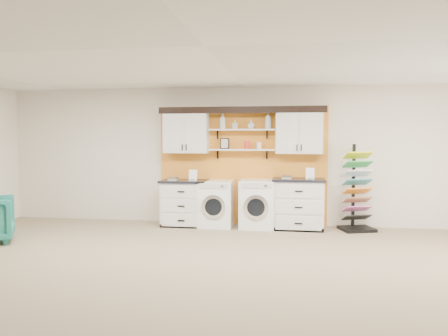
% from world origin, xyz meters
% --- Properties ---
extents(floor, '(10.00, 10.00, 0.00)m').
position_xyz_m(floor, '(0.00, 0.00, 0.00)').
color(floor, gray).
rests_on(floor, ground).
extents(ceiling, '(10.00, 10.00, 0.00)m').
position_xyz_m(ceiling, '(0.00, 0.00, 2.80)').
color(ceiling, white).
rests_on(ceiling, wall_back).
extents(wall_back, '(10.00, 0.00, 10.00)m').
position_xyz_m(wall_back, '(0.00, 4.00, 1.40)').
color(wall_back, beige).
rests_on(wall_back, floor).
extents(accent_panel, '(3.40, 0.07, 2.40)m').
position_xyz_m(accent_panel, '(0.00, 3.96, 1.20)').
color(accent_panel, orange).
rests_on(accent_panel, wall_back).
extents(upper_cabinet_left, '(0.90, 0.35, 0.84)m').
position_xyz_m(upper_cabinet_left, '(-1.13, 3.79, 1.88)').
color(upper_cabinet_left, white).
rests_on(upper_cabinet_left, wall_back).
extents(upper_cabinet_right, '(0.90, 0.35, 0.84)m').
position_xyz_m(upper_cabinet_right, '(1.13, 3.79, 1.88)').
color(upper_cabinet_right, white).
rests_on(upper_cabinet_right, wall_back).
extents(shelf_lower, '(1.32, 0.28, 0.03)m').
position_xyz_m(shelf_lower, '(0.00, 3.80, 1.53)').
color(shelf_lower, white).
rests_on(shelf_lower, wall_back).
extents(shelf_upper, '(1.32, 0.28, 0.03)m').
position_xyz_m(shelf_upper, '(0.00, 3.80, 1.93)').
color(shelf_upper, white).
rests_on(shelf_upper, wall_back).
extents(crown_molding, '(3.30, 0.41, 0.13)m').
position_xyz_m(crown_molding, '(0.00, 3.81, 2.33)').
color(crown_molding, black).
rests_on(crown_molding, wall_back).
extents(picture_frame, '(0.18, 0.02, 0.22)m').
position_xyz_m(picture_frame, '(-0.35, 3.85, 1.66)').
color(picture_frame, black).
rests_on(picture_frame, shelf_lower).
extents(canister_red, '(0.11, 0.11, 0.16)m').
position_xyz_m(canister_red, '(0.10, 3.80, 1.62)').
color(canister_red, red).
rests_on(canister_red, shelf_lower).
extents(canister_cream, '(0.10, 0.10, 0.14)m').
position_xyz_m(canister_cream, '(0.35, 3.80, 1.61)').
color(canister_cream, silver).
rests_on(canister_cream, shelf_lower).
extents(base_cabinet_left, '(0.94, 0.66, 0.92)m').
position_xyz_m(base_cabinet_left, '(-1.13, 3.64, 0.46)').
color(base_cabinet_left, white).
rests_on(base_cabinet_left, floor).
extents(base_cabinet_right, '(1.00, 0.66, 0.98)m').
position_xyz_m(base_cabinet_right, '(1.13, 3.64, 0.49)').
color(base_cabinet_right, white).
rests_on(base_cabinet_right, floor).
extents(washer, '(0.66, 0.71, 0.92)m').
position_xyz_m(washer, '(-0.48, 3.64, 0.46)').
color(washer, white).
rests_on(washer, floor).
extents(dryer, '(0.68, 0.71, 0.94)m').
position_xyz_m(dryer, '(0.33, 3.64, 0.47)').
color(dryer, white).
rests_on(dryer, floor).
extents(sample_rack, '(0.72, 0.66, 1.65)m').
position_xyz_m(sample_rack, '(2.23, 3.67, 0.53)').
color(sample_rack, black).
rests_on(sample_rack, floor).
extents(soap_bottle_a, '(0.16, 0.16, 0.31)m').
position_xyz_m(soap_bottle_a, '(-0.38, 3.80, 2.10)').
color(soap_bottle_a, silver).
rests_on(soap_bottle_a, shelf_upper).
extents(soap_bottle_b, '(0.11, 0.11, 0.18)m').
position_xyz_m(soap_bottle_b, '(-0.13, 3.80, 2.03)').
color(soap_bottle_b, silver).
rests_on(soap_bottle_b, shelf_upper).
extents(soap_bottle_c, '(0.20, 0.20, 0.18)m').
position_xyz_m(soap_bottle_c, '(0.19, 3.80, 2.03)').
color(soap_bottle_c, silver).
rests_on(soap_bottle_c, shelf_upper).
extents(soap_bottle_d, '(0.13, 0.13, 0.33)m').
position_xyz_m(soap_bottle_d, '(0.52, 3.80, 2.11)').
color(soap_bottle_d, silver).
rests_on(soap_bottle_d, shelf_upper).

